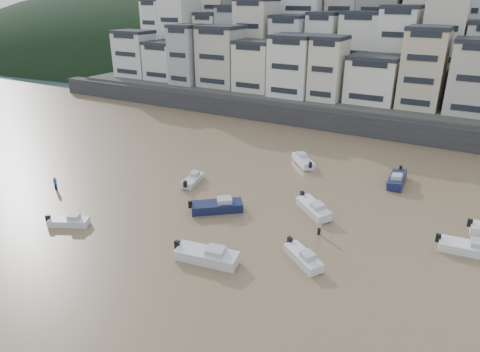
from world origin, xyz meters
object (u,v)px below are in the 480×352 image
Objects in this scene: boat_f at (193,179)px; person_blue at (55,184)px; boat_a at (207,254)px; boat_h at (303,159)px; boat_i at (397,178)px; boat_d at (469,246)px; boat_c at (217,205)px; boat_j at (69,220)px; boat_b at (303,256)px; boat_e at (314,207)px; person_pink at (319,227)px.

person_blue is (-13.62, -10.07, 0.21)m from boat_f.
boat_f is at bearing 120.48° from boat_a.
boat_i is (13.00, -0.46, 0.05)m from boat_h.
boat_f is at bearing 172.99° from boat_d.
boat_f is at bearing 101.64° from boat_h.
boat_a is 28.91m from boat_i.
boat_f is (-6.86, 5.01, -0.19)m from boat_c.
boat_j is at bearing -47.54° from boat_i.
boat_i reaches higher than boat_b.
person_blue is (-32.55, -0.59, 0.19)m from boat_b.
boat_h is (-22.01, 13.78, 0.01)m from boat_d.
boat_i is 3.46× the size of person_blue.
boat_c reaches higher than boat_e.
boat_c is 18.51m from boat_h.
person_blue is at bearing 155.16° from boat_c.
boat_d is (12.86, 8.97, 0.08)m from boat_b.
boat_e reaches higher than boat_h.
boat_c reaches higher than boat_j.
boat_i reaches higher than boat_d.
boat_c is 8.50m from boat_f.
boat_j is 10.17m from person_blue.
person_pink is at bearing -21.40° from boat_e.
boat_b is at bearing -12.84° from boat_i.
boat_c is 15.72m from boat_j.
boat_b is 1.10× the size of boat_j.
boat_f is 0.80× the size of boat_i.
boat_d reaches higher than boat_j.
person_pink reaches higher than boat_a.
boat_a is 17.83m from boat_f.
boat_h is at bearing -95.02° from boat_i.
boat_h is at bearing 147.65° from boat_b.
boat_i is (15.93, 17.82, -0.03)m from boat_c.
boat_c is 25.34m from boat_d.
boat_e reaches higher than boat_d.
boat_c is 1.37× the size of boat_j.
person_blue is at bearing 114.90° from boat_f.
boat_h is at bearing 84.21° from boat_a.
boat_i is at bearing -72.26° from boat_f.
person_pink is at bearing 130.48° from boat_b.
boat_d is 31.80m from boat_f.
boat_h is (-9.14, 22.75, 0.09)m from boat_b.
boat_a is at bearing -8.34° from person_blue.
boat_e is 1.20× the size of boat_f.
boat_i is at bearing 117.96° from boat_d.
boat_a is 1.10× the size of boat_e.
boat_h is 33.06m from person_blue.
boat_d reaches higher than boat_b.
boat_d is at bearing 70.63° from boat_b.
boat_c is at bearing -175.86° from boat_d.
boat_a is at bearing -153.18° from boat_d.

